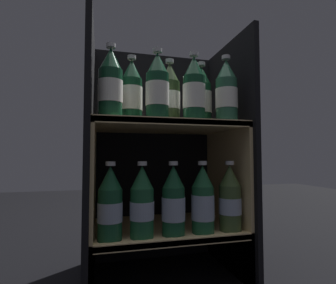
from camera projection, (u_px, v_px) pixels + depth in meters
fridge_back_wall at (154, 154)px, 1.24m from camera, size 0.60×0.02×0.95m
fridge_side_left at (89, 153)px, 0.97m from camera, size 0.02×0.43×0.95m
fridge_side_right at (230, 154)px, 1.12m from camera, size 0.02×0.43×0.95m
shelf_lower at (165, 235)px, 1.02m from camera, size 0.56×0.39×0.20m
shelf_upper at (165, 169)px, 1.04m from camera, size 0.56×0.39×0.60m
bottle_upper_front_0 at (110, 85)px, 0.88m from camera, size 0.08×0.08×0.25m
bottle_upper_front_1 at (157, 89)px, 0.92m from camera, size 0.08×0.08×0.25m
bottle_upper_front_2 at (194, 91)px, 0.95m from camera, size 0.08×0.08×0.25m
bottle_upper_front_3 at (226, 93)px, 0.98m from camera, size 0.08×0.08×0.25m
bottle_upper_back_0 at (131, 93)px, 0.98m from camera, size 0.08×0.08×0.25m
bottle_upper_back_1 at (170, 95)px, 1.02m from camera, size 0.08×0.08×0.25m
bottle_upper_back_2 at (201, 98)px, 1.05m from camera, size 0.08×0.08×0.25m
bottle_lower_front_0 at (110, 205)px, 0.86m from camera, size 0.08×0.08×0.25m
bottle_lower_front_1 at (142, 203)px, 0.88m from camera, size 0.08×0.08×0.25m
bottle_lower_front_2 at (173, 202)px, 0.91m from camera, size 0.08×0.08×0.25m
bottle_lower_front_3 at (203, 201)px, 0.94m from camera, size 0.08×0.08×0.25m
bottle_lower_front_4 at (230, 199)px, 0.96m from camera, size 0.08×0.08×0.25m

